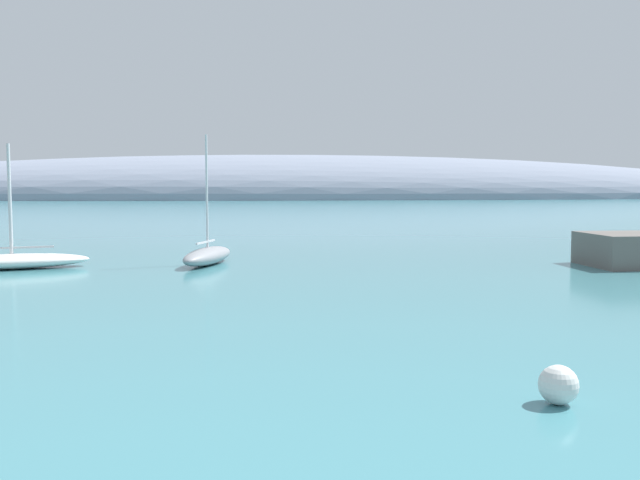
# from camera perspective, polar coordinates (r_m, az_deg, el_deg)

# --- Properties ---
(distant_ridge) EXTENTS (332.98, 63.86, 28.18)m
(distant_ridge) POSITION_cam_1_polar(r_m,az_deg,el_deg) (230.46, -2.34, 3.41)
(distant_ridge) COLOR gray
(distant_ridge) RESTS_ON ground
(sailboat_grey_near_shore) EXTENTS (3.52, 6.74, 7.69)m
(sailboat_grey_near_shore) POSITION_cam_1_polar(r_m,az_deg,el_deg) (42.31, -9.12, -1.23)
(sailboat_grey_near_shore) COLOR gray
(sailboat_grey_near_shore) RESTS_ON water
(sailboat_white_mid_mooring) EXTENTS (8.68, 4.53, 7.06)m
(sailboat_white_mid_mooring) POSITION_cam_1_polar(r_m,az_deg,el_deg) (43.32, -23.74, -1.54)
(sailboat_white_mid_mooring) COLOR white
(sailboat_white_mid_mooring) RESTS_ON water
(mooring_buoy_white) EXTENTS (0.87, 0.87, 0.87)m
(mooring_buoy_white) POSITION_cam_1_polar(r_m,az_deg,el_deg) (16.48, 18.80, -11.08)
(mooring_buoy_white) COLOR silver
(mooring_buoy_white) RESTS_ON water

